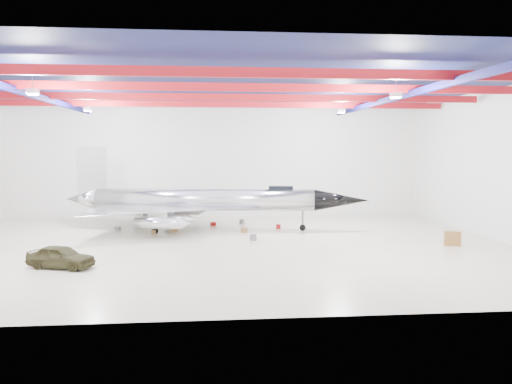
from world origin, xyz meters
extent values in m
plane|color=#C2B79A|center=(0.00, 0.00, 0.00)|extent=(40.00, 40.00, 0.00)
plane|color=silver|center=(0.00, 15.00, 5.50)|extent=(40.00, 0.00, 40.00)
plane|color=silver|center=(20.00, 0.00, 5.50)|extent=(0.00, 30.00, 30.00)
plane|color=#0A0F38|center=(0.00, 0.00, 11.00)|extent=(40.00, 40.00, 0.00)
cube|color=maroon|center=(0.00, -9.00, 10.40)|extent=(39.50, 0.25, 0.50)
cube|color=maroon|center=(0.00, -3.00, 10.40)|extent=(39.50, 0.25, 0.50)
cube|color=maroon|center=(0.00, 3.00, 10.40)|extent=(39.50, 0.25, 0.50)
cube|color=maroon|center=(0.00, 9.00, 10.40)|extent=(39.50, 0.25, 0.50)
cube|color=#0C0C49|center=(-12.00, 0.00, 10.10)|extent=(0.25, 29.50, 0.40)
cube|color=#0C0C49|center=(12.00, 0.00, 10.10)|extent=(0.25, 29.50, 0.40)
cube|color=silver|center=(-10.00, -6.00, 9.70)|extent=(0.55, 0.55, 0.25)
cube|color=silver|center=(10.00, -6.00, 9.70)|extent=(0.55, 0.55, 0.25)
cube|color=silver|center=(-10.00, 6.00, 9.70)|extent=(0.55, 0.55, 0.25)
cube|color=silver|center=(10.00, 6.00, 9.70)|extent=(0.55, 0.55, 0.25)
cylinder|color=silver|center=(-1.08, 6.81, 2.49)|extent=(17.88, 4.28, 1.78)
cone|color=black|center=(9.93, 5.23, 2.49)|extent=(4.66, 2.39, 1.78)
cone|color=silver|center=(-11.21, 8.26, 2.49)|extent=(2.90, 2.14, 1.78)
cube|color=silver|center=(-10.33, 8.13, 4.81)|extent=(2.48, 0.46, 4.01)
cube|color=black|center=(5.09, 5.93, 3.43)|extent=(2.04, 0.98, 0.45)
cylinder|color=silver|center=(-4.42, 2.34, 1.25)|extent=(3.46, 1.27, 0.80)
cylinder|color=silver|center=(-4.10, 4.54, 1.25)|extent=(3.46, 1.27, 0.80)
cylinder|color=silver|center=(-3.35, 9.83, 1.25)|extent=(3.46, 1.27, 0.80)
cylinder|color=silver|center=(-3.03, 12.03, 1.25)|extent=(3.46, 1.27, 0.80)
cylinder|color=#59595B|center=(6.85, 5.68, 0.80)|extent=(0.16, 0.16, 1.60)
cylinder|color=black|center=(6.85, 5.68, 0.25)|extent=(0.52, 0.26, 0.50)
cylinder|color=#59595B|center=(-4.92, 5.11, 0.80)|extent=(0.16, 0.16, 1.60)
cylinder|color=black|center=(-4.92, 5.11, 0.25)|extent=(0.52, 0.26, 0.50)
cylinder|color=#59595B|center=(-4.29, 9.52, 0.80)|extent=(0.16, 0.16, 1.60)
cylinder|color=black|center=(-4.29, 9.52, 0.25)|extent=(0.52, 0.26, 0.50)
imported|color=#312E18|center=(-8.93, -5.69, 0.64)|extent=(4.08, 2.68, 1.29)
cube|color=brown|center=(16.01, -1.36, 0.49)|extent=(1.19, 0.86, 0.98)
cube|color=olive|center=(-5.00, 5.16, 0.16)|extent=(0.52, 0.45, 0.32)
cube|color=maroon|center=(-0.39, 8.98, 0.15)|extent=(0.52, 0.46, 0.31)
cylinder|color=#59595B|center=(2.48, 1.70, 0.23)|extent=(0.57, 0.57, 0.45)
cube|color=olive|center=(2.06, 5.24, 0.18)|extent=(0.59, 0.52, 0.36)
cube|color=#59595B|center=(-8.22, 7.41, 0.14)|extent=(0.49, 0.44, 0.28)
cylinder|color=maroon|center=(5.04, 6.94, 0.18)|extent=(0.46, 0.46, 0.36)
cube|color=olive|center=(-3.51, 6.15, 0.21)|extent=(0.63, 0.52, 0.42)
cylinder|color=#59595B|center=(2.15, 9.76, 0.21)|extent=(0.49, 0.49, 0.41)
camera|label=1|loc=(-0.54, -33.94, 6.66)|focal=35.00mm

